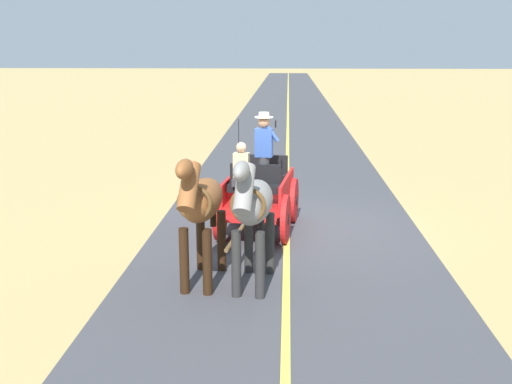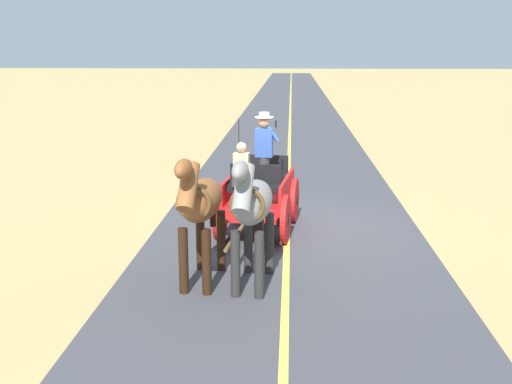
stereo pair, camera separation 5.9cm
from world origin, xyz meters
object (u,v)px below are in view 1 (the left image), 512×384
Objects in this scene: horse_off_side at (201,204)px; traffic_cone at (191,186)px; horse_drawn_carriage at (258,193)px; horse_near_side at (253,206)px.

traffic_cone is (1.11, -6.03, -1.07)m from horse_off_side.
horse_drawn_carriage is at bearing 121.39° from traffic_cone.
horse_off_side is at bearing 100.44° from traffic_cone.
horse_off_side reaches higher than traffic_cone.
horse_near_side is 0.82m from horse_off_side.
horse_off_side is 4.42× the size of traffic_cone.
horse_off_side is at bearing -6.65° from horse_near_side.
horse_near_side reaches higher than traffic_cone.
horse_drawn_carriage is 3.64m from traffic_cone.
traffic_cone is at bearing -72.53° from horse_near_side.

